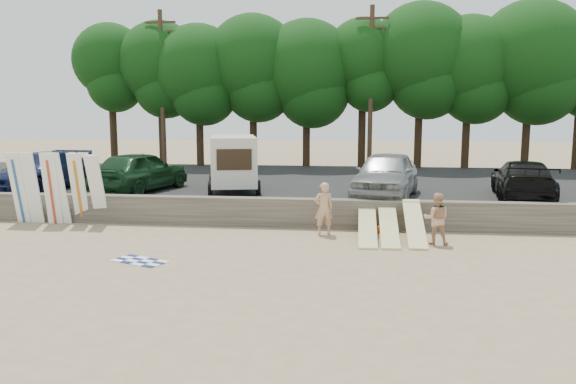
% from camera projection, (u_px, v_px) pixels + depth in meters
% --- Properties ---
extents(ground, '(120.00, 120.00, 0.00)m').
position_uv_depth(ground, '(311.00, 248.00, 16.40)').
color(ground, tan).
rests_on(ground, ground).
extents(seawall, '(44.00, 0.50, 1.00)m').
position_uv_depth(seawall, '(318.00, 213.00, 19.27)').
color(seawall, '#6B6356').
rests_on(seawall, ground).
extents(parking_lot, '(44.00, 14.50, 0.70)m').
position_uv_depth(parking_lot, '(329.00, 188.00, 26.66)').
color(parking_lot, '#282828').
rests_on(parking_lot, ground).
extents(treeline, '(32.00, 6.31, 9.44)m').
position_uv_depth(treeline, '(350.00, 62.00, 32.57)').
color(treeline, '#382616').
rests_on(treeline, parking_lot).
extents(utility_poles, '(25.80, 0.26, 9.00)m').
position_uv_depth(utility_poles, '(371.00, 85.00, 31.10)').
color(utility_poles, '#473321').
rests_on(utility_poles, parking_lot).
extents(box_trailer, '(2.66, 3.86, 2.26)m').
position_uv_depth(box_trailer, '(233.00, 161.00, 22.97)').
color(box_trailer, beige).
rests_on(box_trailer, parking_lot).
extents(car_0, '(2.49, 5.48, 1.56)m').
position_uv_depth(car_0, '(40.00, 171.00, 23.41)').
color(car_0, '#11183C').
rests_on(car_0, parking_lot).
extents(car_1, '(3.13, 5.24, 1.67)m').
position_uv_depth(car_1, '(140.00, 171.00, 23.03)').
color(car_1, black).
rests_on(car_1, parking_lot).
extents(car_2, '(3.08, 5.51, 1.77)m').
position_uv_depth(car_2, '(386.00, 175.00, 21.27)').
color(car_2, gray).
rests_on(car_2, parking_lot).
extents(car_3, '(2.78, 5.23, 1.44)m').
position_uv_depth(car_3, '(523.00, 179.00, 21.17)').
color(car_3, black).
rests_on(car_3, parking_lot).
extents(surfboard_upright_0, '(0.52, 0.57, 2.56)m').
position_uv_depth(surfboard_upright_0, '(18.00, 188.00, 19.87)').
color(surfboard_upright_0, white).
rests_on(surfboard_upright_0, ground).
extents(surfboard_upright_1, '(0.50, 0.58, 2.56)m').
position_uv_depth(surfboard_upright_1, '(32.00, 188.00, 19.80)').
color(surfboard_upright_1, white).
rests_on(surfboard_upright_1, ground).
extents(surfboard_upright_2, '(0.57, 0.60, 2.57)m').
position_uv_depth(surfboard_upright_2, '(51.00, 189.00, 19.64)').
color(surfboard_upright_2, white).
rests_on(surfboard_upright_2, ground).
extents(surfboard_upright_3, '(0.59, 0.63, 2.56)m').
position_uv_depth(surfboard_upright_3, '(59.00, 189.00, 19.70)').
color(surfboard_upright_3, white).
rests_on(surfboard_upright_3, ground).
extents(surfboard_upright_4, '(0.56, 0.70, 2.54)m').
position_uv_depth(surfboard_upright_4, '(78.00, 189.00, 19.75)').
color(surfboard_upright_4, white).
rests_on(surfboard_upright_4, ground).
extents(surfboard_upright_5, '(0.52, 0.85, 2.50)m').
position_uv_depth(surfboard_upright_5, '(97.00, 190.00, 19.66)').
color(surfboard_upright_5, white).
rests_on(surfboard_upright_5, ground).
extents(surfboard_low_0, '(0.56, 2.93, 0.80)m').
position_uv_depth(surfboard_low_0, '(367.00, 226.00, 17.59)').
color(surfboard_low_0, beige).
rests_on(surfboard_low_0, ground).
extents(surfboard_low_1, '(0.56, 2.91, 0.86)m').
position_uv_depth(surfboard_low_1, '(389.00, 226.00, 17.54)').
color(surfboard_low_1, beige).
rests_on(surfboard_low_1, ground).
extents(surfboard_low_2, '(0.56, 2.85, 1.06)m').
position_uv_depth(surfboard_low_2, '(414.00, 223.00, 17.48)').
color(surfboard_low_2, beige).
rests_on(surfboard_low_2, ground).
extents(beachgoer_a, '(0.71, 0.56, 1.72)m').
position_uv_depth(beachgoer_a, '(324.00, 209.00, 18.11)').
color(beachgoer_a, tan).
rests_on(beachgoer_a, ground).
extents(beachgoer_b, '(0.82, 0.67, 1.57)m').
position_uv_depth(beachgoer_b, '(436.00, 219.00, 16.80)').
color(beachgoer_b, tan).
rests_on(beachgoer_b, ground).
extents(cooler, '(0.39, 0.31, 0.32)m').
position_uv_depth(cooler, '(368.00, 228.00, 18.53)').
color(cooler, '#238244').
rests_on(cooler, ground).
extents(gear_bag, '(0.36, 0.33, 0.22)m').
position_uv_depth(gear_bag, '(376.00, 229.00, 18.50)').
color(gear_bag, orange).
rests_on(gear_bag, ground).
extents(beach_towel, '(1.97, 1.97, 0.00)m').
position_uv_depth(beach_towel, '(140.00, 261.00, 15.01)').
color(beach_towel, white).
rests_on(beach_towel, ground).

